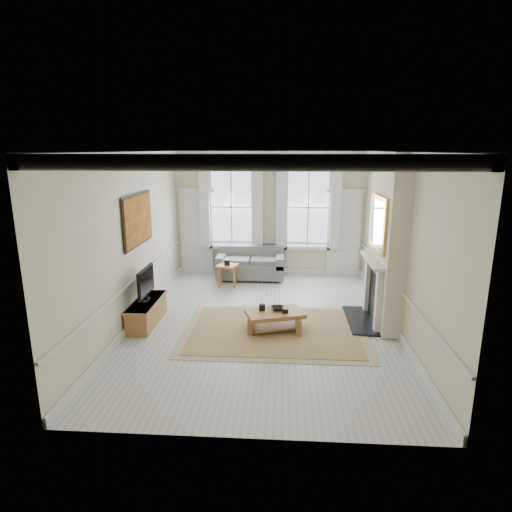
# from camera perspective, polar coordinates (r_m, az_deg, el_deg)

# --- Properties ---
(floor) EXTENTS (7.20, 7.20, 0.00)m
(floor) POSITION_cam_1_polar(r_m,az_deg,el_deg) (8.82, 0.92, -8.89)
(floor) COLOR #B7B5AD
(floor) RESTS_ON ground
(ceiling) EXTENTS (7.20, 7.20, 0.00)m
(ceiling) POSITION_cam_1_polar(r_m,az_deg,el_deg) (8.12, 1.02, 13.79)
(ceiling) COLOR white
(ceiling) RESTS_ON back_wall
(back_wall) EXTENTS (5.20, 0.00, 5.20)m
(back_wall) POSITION_cam_1_polar(r_m,az_deg,el_deg) (11.85, 1.82, 5.61)
(back_wall) COLOR beige
(back_wall) RESTS_ON floor
(left_wall) EXTENTS (0.00, 7.20, 7.20)m
(left_wall) POSITION_cam_1_polar(r_m,az_deg,el_deg) (8.82, -16.17, 2.13)
(left_wall) COLOR beige
(left_wall) RESTS_ON floor
(right_wall) EXTENTS (0.00, 7.20, 7.20)m
(right_wall) POSITION_cam_1_polar(r_m,az_deg,el_deg) (8.58, 18.58, 1.64)
(right_wall) COLOR beige
(right_wall) RESTS_ON floor
(window_left) EXTENTS (1.26, 0.20, 2.20)m
(window_left) POSITION_cam_1_polar(r_m,az_deg,el_deg) (11.85, -3.29, 6.57)
(window_left) COLOR #B2BCC6
(window_left) RESTS_ON back_wall
(window_right) EXTENTS (1.26, 0.20, 2.20)m
(window_right) POSITION_cam_1_polar(r_m,az_deg,el_deg) (11.78, 6.96, 6.45)
(window_right) COLOR #B2BCC6
(window_right) RESTS_ON back_wall
(door_left) EXTENTS (0.90, 0.08, 2.30)m
(door_left) POSITION_cam_1_polar(r_m,az_deg,el_deg) (12.14, -7.93, 3.06)
(door_left) COLOR silver
(door_left) RESTS_ON floor
(door_right) EXTENTS (0.90, 0.08, 2.30)m
(door_right) POSITION_cam_1_polar(r_m,az_deg,el_deg) (12.01, 11.63, 2.78)
(door_right) COLOR silver
(door_right) RESTS_ON floor
(painting) EXTENTS (0.05, 1.66, 1.06)m
(painting) POSITION_cam_1_polar(r_m,az_deg,el_deg) (9.02, -15.45, 4.70)
(painting) COLOR #AD781D
(painting) RESTS_ON left_wall
(chimney_breast) EXTENTS (0.35, 1.70, 3.38)m
(chimney_breast) POSITION_cam_1_polar(r_m,az_deg,el_deg) (8.73, 17.15, 1.95)
(chimney_breast) COLOR beige
(chimney_breast) RESTS_ON floor
(hearth) EXTENTS (0.55, 1.50, 0.05)m
(hearth) POSITION_cam_1_polar(r_m,az_deg,el_deg) (9.13, 13.76, -8.33)
(hearth) COLOR black
(hearth) RESTS_ON floor
(fireplace) EXTENTS (0.21, 1.45, 1.33)m
(fireplace) POSITION_cam_1_polar(r_m,az_deg,el_deg) (8.93, 15.29, -4.10)
(fireplace) COLOR silver
(fireplace) RESTS_ON floor
(mirror) EXTENTS (0.06, 1.26, 1.06)m
(mirror) POSITION_cam_1_polar(r_m,az_deg,el_deg) (8.62, 15.92, 4.25)
(mirror) COLOR gold
(mirror) RESTS_ON chimney_breast
(sofa) EXTENTS (1.79, 0.87, 0.85)m
(sofa) POSITION_cam_1_polar(r_m,az_deg,el_deg) (11.67, -0.72, -1.26)
(sofa) COLOR slate
(sofa) RESTS_ON floor
(side_table) EXTENTS (0.58, 0.58, 0.56)m
(side_table) POSITION_cam_1_polar(r_m,az_deg,el_deg) (10.99, -3.85, -1.72)
(side_table) COLOR brown
(side_table) RESTS_ON floor
(rug) EXTENTS (3.50, 2.60, 0.02)m
(rug) POSITION_cam_1_polar(r_m,az_deg,el_deg) (8.45, 2.50, -9.88)
(rug) COLOR #9B7A50
(rug) RESTS_ON floor
(coffee_table) EXTENTS (1.21, 0.92, 0.40)m
(coffee_table) POSITION_cam_1_polar(r_m,az_deg,el_deg) (8.33, 2.52, -7.91)
(coffee_table) COLOR brown
(coffee_table) RESTS_ON rug
(ceramic_pot_a) EXTENTS (0.12, 0.12, 0.12)m
(ceramic_pot_a) POSITION_cam_1_polar(r_m,az_deg,el_deg) (8.33, 0.80, -6.86)
(ceramic_pot_a) COLOR black
(ceramic_pot_a) RESTS_ON coffee_table
(ceramic_pot_b) EXTENTS (0.12, 0.12, 0.09)m
(ceramic_pot_b) POSITION_cam_1_polar(r_m,az_deg,el_deg) (8.23, 3.92, -7.28)
(ceramic_pot_b) COLOR black
(ceramic_pot_b) RESTS_ON coffee_table
(bowl) EXTENTS (0.29, 0.29, 0.06)m
(bowl) POSITION_cam_1_polar(r_m,az_deg,el_deg) (8.38, 2.89, -6.97)
(bowl) COLOR black
(bowl) RESTS_ON coffee_table
(tv_stand) EXTENTS (0.44, 1.36, 0.49)m
(tv_stand) POSITION_cam_1_polar(r_m,az_deg,el_deg) (8.97, -14.36, -7.26)
(tv_stand) COLOR brown
(tv_stand) RESTS_ON floor
(tv) EXTENTS (0.08, 0.90, 0.68)m
(tv) POSITION_cam_1_polar(r_m,az_deg,el_deg) (8.76, -14.47, -3.38)
(tv) COLOR black
(tv) RESTS_ON tv_stand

